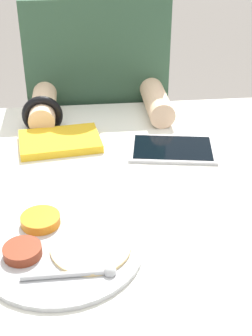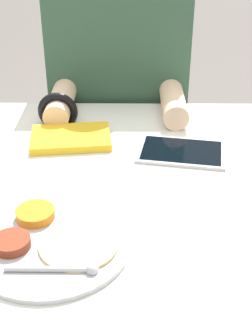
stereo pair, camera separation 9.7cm
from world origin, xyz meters
name	(u,v)px [view 1 (the left image)]	position (x,y,z in m)	size (l,w,h in m)	color
dining_table	(97,297)	(0.00, 0.00, 0.35)	(1.24, 0.88, 0.70)	silver
thali_tray	(61,246)	(-0.07, -0.21, 0.71)	(0.30, 0.30, 0.03)	#B7BABF
red_notebook	(60,142)	(-0.07, 0.19, 0.71)	(0.22, 0.16, 0.02)	silver
tablet_device	(173,149)	(0.20, 0.13, 0.71)	(0.23, 0.17, 0.01)	#B7B7BC
person_diner	(99,135)	(0.04, 0.56, 0.54)	(0.43, 0.42, 1.17)	black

